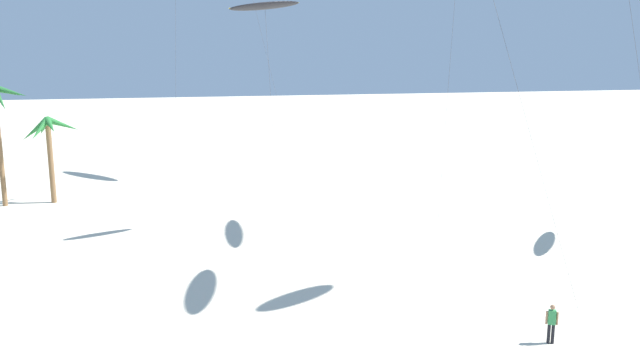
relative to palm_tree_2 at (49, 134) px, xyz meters
The scene contains 3 objects.
palm_tree_2 is the anchor object (origin of this frame).
flying_kite_7 21.05m from the palm_tree_2, 35.65° to the right, with size 4.92×8.32×15.09m.
person_near_left 39.50m from the palm_tree_2, 50.83° to the right, with size 0.47×0.31×1.71m.
Camera 1 is at (-5.72, -4.25, 12.35)m, focal length 37.36 mm.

